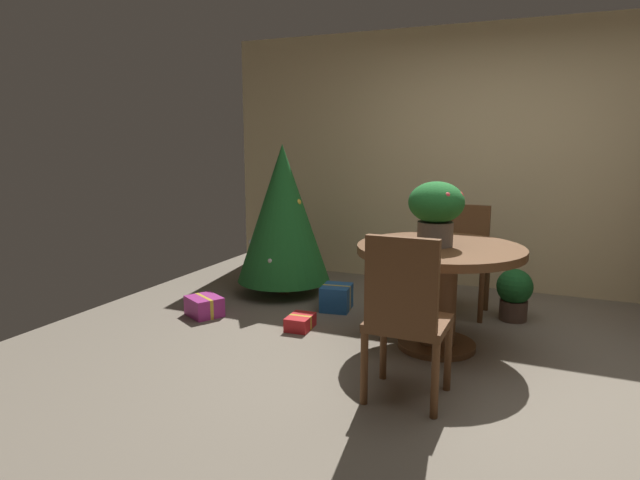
{
  "coord_description": "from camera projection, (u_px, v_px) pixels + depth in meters",
  "views": [
    {
      "loc": [
        0.46,
        -3.47,
        1.5
      ],
      "look_at": [
        -1.1,
        0.08,
        0.78
      ],
      "focal_mm": 30.54,
      "sensor_mm": 36.0,
      "label": 1
    }
  ],
  "objects": [
    {
      "name": "gift_box_red",
      "position": [
        300.0,
        322.0,
        4.36
      ],
      "size": [
        0.2,
        0.27,
        0.11
      ],
      "color": "red",
      "rests_on": "ground_plane"
    },
    {
      "name": "potted_plant",
      "position": [
        514.0,
        293.0,
        4.54
      ],
      "size": [
        0.3,
        0.3,
        0.44
      ],
      "color": "#4C382D",
      "rests_on": "ground_plane"
    },
    {
      "name": "gift_box_purple",
      "position": [
        204.0,
        306.0,
        4.68
      ],
      "size": [
        0.37,
        0.36,
        0.17
      ],
      "color": "#9E287A",
      "rests_on": "ground_plane"
    },
    {
      "name": "flower_vase",
      "position": [
        436.0,
        208.0,
        3.81
      ],
      "size": [
        0.39,
        0.39,
        0.45
      ],
      "color": "#665B51",
      "rests_on": "round_dining_table"
    },
    {
      "name": "ground_plane",
      "position": [
        468.0,
        370.0,
        3.58
      ],
      "size": [
        6.6,
        6.6,
        0.0
      ],
      "primitive_type": "plane",
      "color": "#756B5B"
    },
    {
      "name": "holiday_tree",
      "position": [
        283.0,
        213.0,
        5.23
      ],
      "size": [
        0.9,
        0.9,
        1.45
      ],
      "color": "brown",
      "rests_on": "ground_plane"
    },
    {
      "name": "gift_box_blue",
      "position": [
        336.0,
        298.0,
        4.84
      ],
      "size": [
        0.29,
        0.32,
        0.22
      ],
      "color": "#1E569E",
      "rests_on": "ground_plane"
    },
    {
      "name": "back_wall_panel",
      "position": [
        510.0,
        160.0,
        5.32
      ],
      "size": [
        6.0,
        0.1,
        2.6
      ],
      "primitive_type": "cube",
      "color": "beige",
      "rests_on": "ground_plane"
    },
    {
      "name": "wooden_chair_near",
      "position": [
        405.0,
        312.0,
        3.05
      ],
      "size": [
        0.45,
        0.41,
        0.99
      ],
      "color": "brown",
      "rests_on": "ground_plane"
    },
    {
      "name": "round_dining_table",
      "position": [
        439.0,
        274.0,
        3.88
      ],
      "size": [
        1.18,
        1.18,
        0.76
      ],
      "color": "brown",
      "rests_on": "ground_plane"
    },
    {
      "name": "wooden_chair_far",
      "position": [
        462.0,
        251.0,
        4.73
      ],
      "size": [
        0.47,
        0.41,
        0.93
      ],
      "color": "brown",
      "rests_on": "ground_plane"
    }
  ]
}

